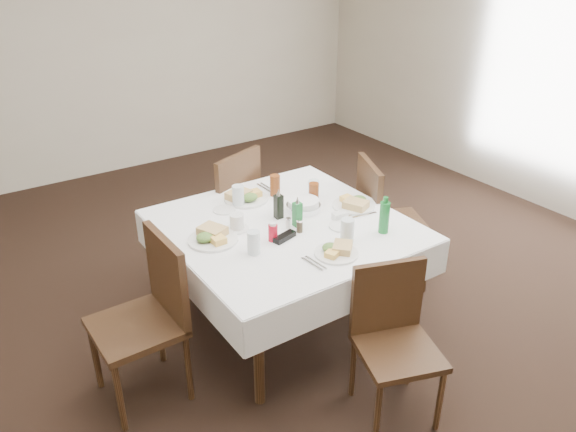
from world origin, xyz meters
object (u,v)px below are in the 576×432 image
object	(u,v)px
water_s	(347,231)
coffee_mug	(237,222)
chair_north	(228,204)
chair_east	(382,216)
bread_basket	(303,205)
water_n	(238,196)
ketchup_bottle	(273,232)
water_w	(254,242)
oil_cruet_green	(297,213)
dining_table	(285,235)
oil_cruet_dark	(279,206)
water_e	(314,190)
chair_west	(151,309)
green_bottle	(384,217)
chair_south	(393,331)

from	to	relation	value
water_s	coffee_mug	world-z (taller)	water_s
chair_north	water_s	xyz separation A→B (m)	(0.13, -1.21, 0.28)
chair_east	bread_basket	xyz separation A→B (m)	(-0.66, 0.04, 0.25)
water_n	ketchup_bottle	xyz separation A→B (m)	(-0.06, -0.51, -0.02)
water_w	oil_cruet_green	size ratio (longest dim) A/B	0.69
water_n	dining_table	bearing A→B (deg)	-73.57
chair_north	oil_cruet_dark	world-z (taller)	chair_north
water_s	water_e	bearing A→B (deg)	72.05
chair_west	oil_cruet_dark	bearing A→B (deg)	9.96
chair_east	green_bottle	distance (m)	0.72
water_n	water_e	size ratio (longest dim) A/B	1.06
water_w	water_e	bearing A→B (deg)	28.98
bread_basket	coffee_mug	bearing A→B (deg)	179.11
water_n	chair_north	bearing A→B (deg)	70.98
dining_table	green_bottle	size ratio (longest dim) A/B	6.12
bread_basket	coffee_mug	world-z (taller)	coffee_mug
water_e	ketchup_bottle	distance (m)	0.63
dining_table	water_n	distance (m)	0.42
chair_north	chair_east	world-z (taller)	chair_north
water_e	chair_south	bearing A→B (deg)	-104.14
chair_west	bread_basket	size ratio (longest dim) A/B	4.27
chair_west	water_e	xyz separation A→B (m)	(1.28, 0.26, 0.29)
oil_cruet_dark	oil_cruet_green	xyz separation A→B (m)	(0.04, -0.15, -0.00)
oil_cruet_green	oil_cruet_dark	bearing A→B (deg)	103.44
oil_cruet_green	green_bottle	distance (m)	0.52
water_w	oil_cruet_green	bearing A→B (deg)	19.08
chair_west	water_n	bearing A→B (deg)	29.11
water_n	coffee_mug	xyz separation A→B (m)	(-0.17, -0.28, -0.03)
bread_basket	chair_south	bearing A→B (deg)	-96.90
chair_south	chair_east	xyz separation A→B (m)	(0.78, 0.94, 0.06)
oil_cruet_dark	ketchup_bottle	xyz separation A→B (m)	(-0.19, -0.23, -0.03)
chair_north	water_s	distance (m)	1.25
water_s	green_bottle	distance (m)	0.26
chair_west	water_w	bearing A→B (deg)	-11.81
chair_north	water_n	xyz separation A→B (m)	(-0.15, -0.45, 0.28)
water_e	bread_basket	xyz separation A→B (m)	(-0.15, -0.10, -0.03)
dining_table	water_n	xyz separation A→B (m)	(-0.11, 0.38, 0.15)
bread_basket	green_bottle	distance (m)	0.56
dining_table	water_s	bearing A→B (deg)	-65.83
water_s	water_w	world-z (taller)	water_s
dining_table	chair_east	distance (m)	0.88
chair_north	water_w	bearing A→B (deg)	-110.46
chair_south	chair_north	bearing A→B (deg)	91.48
green_bottle	oil_cruet_dark	bearing A→B (deg)	129.26
water_e	coffee_mug	size ratio (longest dim) A/B	0.97
water_w	oil_cruet_dark	distance (m)	0.45
water_s	oil_cruet_dark	distance (m)	0.50
oil_cruet_green	ketchup_bottle	world-z (taller)	oil_cruet_green
chair_north	ketchup_bottle	distance (m)	1.02
water_e	oil_cruet_green	distance (m)	0.40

